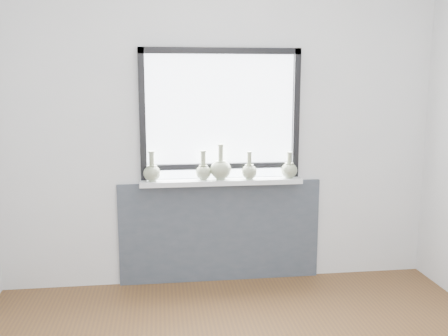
{
  "coord_description": "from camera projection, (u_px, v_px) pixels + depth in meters",
  "views": [
    {
      "loc": [
        -0.5,
        -2.25,
        1.7
      ],
      "look_at": [
        0.0,
        1.55,
        1.02
      ],
      "focal_mm": 40.0,
      "sensor_mm": 36.0,
      "label": 1
    }
  ],
  "objects": [
    {
      "name": "apron_panel",
      "position": [
        220.0,
        232.0,
        4.22
      ],
      "size": [
        1.7,
        0.03,
        0.86
      ],
      "primitive_type": "cube",
      "color": "#444A57",
      "rests_on": "ground"
    },
    {
      "name": "vase_a",
      "position": [
        152.0,
        172.0,
        3.97
      ],
      "size": [
        0.14,
        0.14,
        0.24
      ],
      "rotation": [
        0.0,
        0.0,
        0.04
      ],
      "color": "#939F7E",
      "rests_on": "windowsill"
    },
    {
      "name": "vase_d",
      "position": [
        249.0,
        170.0,
        4.06
      ],
      "size": [
        0.13,
        0.13,
        0.23
      ],
      "rotation": [
        0.0,
        0.0,
        -0.34
      ],
      "color": "#939F7E",
      "rests_on": "windowsill"
    },
    {
      "name": "window",
      "position": [
        220.0,
        112.0,
        4.04
      ],
      "size": [
        1.3,
        0.06,
        1.05
      ],
      "color": "black",
      "rests_on": "windowsill"
    },
    {
      "name": "vase_e",
      "position": [
        289.0,
        169.0,
        4.11
      ],
      "size": [
        0.14,
        0.14,
        0.22
      ],
      "rotation": [
        0.0,
        0.0,
        0.3
      ],
      "color": "#939F7E",
      "rests_on": "windowsill"
    },
    {
      "name": "back_wall",
      "position": [
        220.0,
        129.0,
        4.1
      ],
      "size": [
        3.6,
        0.02,
        2.6
      ],
      "primitive_type": "cube",
      "color": "silver",
      "rests_on": "ground"
    },
    {
      "name": "windowsill",
      "position": [
        221.0,
        181.0,
        4.07
      ],
      "size": [
        1.32,
        0.18,
        0.04
      ],
      "primitive_type": "cube",
      "color": "white",
      "rests_on": "apron_panel"
    },
    {
      "name": "vase_b",
      "position": [
        203.0,
        171.0,
        4.03
      ],
      "size": [
        0.13,
        0.13,
        0.24
      ],
      "rotation": [
        0.0,
        0.0,
        0.17
      ],
      "color": "#939F7E",
      "rests_on": "windowsill"
    },
    {
      "name": "vase_c",
      "position": [
        221.0,
        169.0,
        4.05
      ],
      "size": [
        0.17,
        0.17,
        0.29
      ],
      "rotation": [
        0.0,
        0.0,
        -0.15
      ],
      "color": "#939F7E",
      "rests_on": "windowsill"
    }
  ]
}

